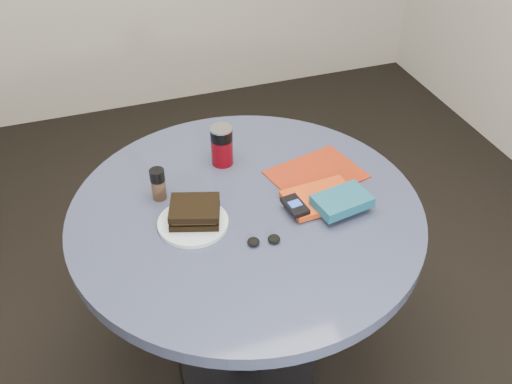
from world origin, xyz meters
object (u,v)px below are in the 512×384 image
object	(u,v)px
sandwich	(195,212)
soda_can	(222,146)
magazine	(316,174)
mp3_player	(295,206)
red_book	(320,198)
headphones	(264,240)
plate	(193,223)
table	(247,249)
pepper_grinder	(158,184)
novel	(342,201)

from	to	relation	value
sandwich	soda_can	world-z (taller)	soda_can
magazine	mp3_player	bearing A→B (deg)	-145.51
red_book	headphones	bearing A→B (deg)	-156.62
magazine	mp3_player	world-z (taller)	mp3_player
magazine	plate	bearing A→B (deg)	179.66
red_book	headphones	distance (m)	0.24
plate	sandwich	world-z (taller)	sandwich
table	mp3_player	world-z (taller)	mp3_player
magazine	table	bearing A→B (deg)	-176.52
sandwich	mp3_player	world-z (taller)	sandwich
pepper_grinder	magazine	xyz separation A→B (m)	(0.47, -0.05, -0.05)
novel	pepper_grinder	bearing A→B (deg)	144.91
red_book	novel	distance (m)	0.07
pepper_grinder	soda_can	bearing A→B (deg)	25.89
sandwich	table	bearing A→B (deg)	3.90
soda_can	pepper_grinder	bearing A→B (deg)	-154.11
sandwich	soda_can	bearing A→B (deg)	58.53
sandwich	mp3_player	bearing A→B (deg)	-11.75
soda_can	novel	xyz separation A→B (m)	(0.25, -0.33, -0.03)
magazine	novel	xyz separation A→B (m)	(-0.00, -0.18, 0.03)
soda_can	pepper_grinder	distance (m)	0.24
sandwich	red_book	distance (m)	0.36
magazine	red_book	bearing A→B (deg)	-122.38
pepper_grinder	headphones	size ratio (longest dim) A/B	1.06
sandwich	headphones	distance (m)	0.21
sandwich	red_book	world-z (taller)	sandwich
soda_can	novel	world-z (taller)	soda_can
table	plate	bearing A→B (deg)	-172.80
plate	mp3_player	bearing A→B (deg)	-9.44
plate	headphones	size ratio (longest dim) A/B	2.09
plate	soda_can	bearing A→B (deg)	58.03
table	headphones	xyz separation A→B (m)	(0.00, -0.15, 0.17)
soda_can	red_book	size ratio (longest dim) A/B	0.65
soda_can	sandwich	bearing A→B (deg)	-121.47
sandwich	novel	world-z (taller)	sandwich
soda_can	pepper_grinder	world-z (taller)	soda_can
table	novel	xyz separation A→B (m)	(0.25, -0.10, 0.20)
novel	red_book	bearing A→B (deg)	114.67
plate	red_book	bearing A→B (deg)	-3.35
magazine	headphones	xyz separation A→B (m)	(-0.25, -0.23, 0.01)
soda_can	headphones	size ratio (longest dim) A/B	1.40
table	magazine	size ratio (longest dim) A/B	3.77
headphones	red_book	bearing A→B (deg)	27.48
pepper_grinder	novel	xyz separation A→B (m)	(0.47, -0.22, -0.01)
novel	plate	bearing A→B (deg)	159.43
sandwich	pepper_grinder	bearing A→B (deg)	117.93
pepper_grinder	headphones	bearing A→B (deg)	-51.26
plate	headphones	bearing A→B (deg)	-39.50
table	mp3_player	bearing A→B (deg)	-28.70
pepper_grinder	mp3_player	world-z (taller)	pepper_grinder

